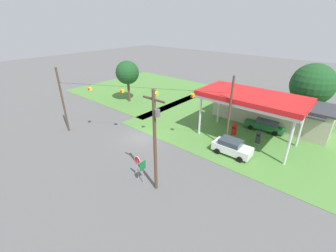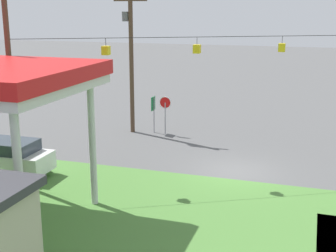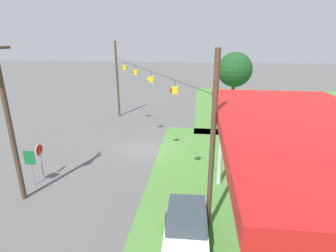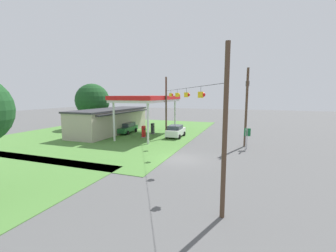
% 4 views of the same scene
% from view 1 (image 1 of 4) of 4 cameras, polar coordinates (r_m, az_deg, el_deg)
% --- Properties ---
extents(ground_plane, '(160.00, 160.00, 0.00)m').
position_cam_1_polar(ground_plane, '(29.22, -6.69, -3.09)').
color(ground_plane, '#565656').
extents(grass_verge_station_corner, '(36.00, 28.00, 0.04)m').
position_cam_1_polar(grass_verge_station_corner, '(35.90, 26.19, 0.00)').
color(grass_verge_station_corner, '#4C7F38').
rests_on(grass_verge_station_corner, ground).
extents(grass_verge_opposite_corner, '(24.00, 24.00, 0.04)m').
position_cam_1_polar(grass_verge_opposite_corner, '(50.25, -6.00, 9.41)').
color(grass_verge_opposite_corner, '#4C7F38').
rests_on(grass_verge_opposite_corner, ground).
extents(gas_station_canopy, '(12.10, 6.35, 6.04)m').
position_cam_1_polar(gas_station_canopy, '(28.20, 20.52, 6.59)').
color(gas_station_canopy, silver).
rests_on(gas_station_canopy, ground).
extents(gas_station_store, '(15.80, 5.86, 3.93)m').
position_cam_1_polar(gas_station_store, '(35.52, 24.30, 3.59)').
color(gas_station_store, '#B2A893').
rests_on(gas_station_store, ground).
extents(fuel_pump_near, '(0.71, 0.56, 1.72)m').
position_cam_1_polar(fuel_pump_near, '(30.46, 16.40, -1.04)').
color(fuel_pump_near, gray).
rests_on(fuel_pump_near, ground).
extents(fuel_pump_far, '(0.71, 0.56, 1.72)m').
position_cam_1_polar(fuel_pump_far, '(29.52, 21.98, -2.82)').
color(fuel_pump_far, gray).
rests_on(fuel_pump_far, ground).
extents(car_at_pumps_front, '(4.32, 2.19, 1.81)m').
position_cam_1_polar(car_at_pumps_front, '(26.27, 15.90, -5.16)').
color(car_at_pumps_front, white).
rests_on(car_at_pumps_front, ground).
extents(car_at_pumps_rear, '(5.26, 2.46, 1.68)m').
position_cam_1_polar(car_at_pumps_rear, '(33.42, 23.54, 0.35)').
color(car_at_pumps_rear, '#1E602D').
rests_on(car_at_pumps_rear, ground).
extents(stop_sign_roadside, '(0.80, 0.08, 2.50)m').
position_cam_1_polar(stop_sign_roadside, '(21.41, -7.78, -9.20)').
color(stop_sign_roadside, '#99999E').
rests_on(stop_sign_roadside, ground).
extents(route_sign, '(0.10, 0.70, 2.40)m').
position_cam_1_polar(route_sign, '(20.87, -6.43, -10.51)').
color(route_sign, gray).
rests_on(route_sign, ground).
extents(utility_pole_main, '(2.20, 0.44, 9.29)m').
position_cam_1_polar(utility_pole_main, '(18.27, -3.27, -3.06)').
color(utility_pole_main, '#4C3828').
rests_on(utility_pole_main, ground).
extents(signal_span_gantry, '(18.73, 10.24, 8.62)m').
position_cam_1_polar(signal_span_gantry, '(27.28, -7.21, 5.61)').
color(signal_span_gantry, '#4C3828').
rests_on(signal_span_gantry, ground).
extents(tree_behind_station, '(6.19, 6.19, 8.23)m').
position_cam_1_polar(tree_behind_station, '(39.93, 32.82, 8.82)').
color(tree_behind_station, '#4C3828').
rests_on(tree_behind_station, ground).
extents(tree_west_verge, '(4.11, 4.11, 7.36)m').
position_cam_1_polar(tree_west_verge, '(41.42, -10.28, 13.16)').
color(tree_west_verge, '#4C3828').
rests_on(tree_west_verge, ground).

